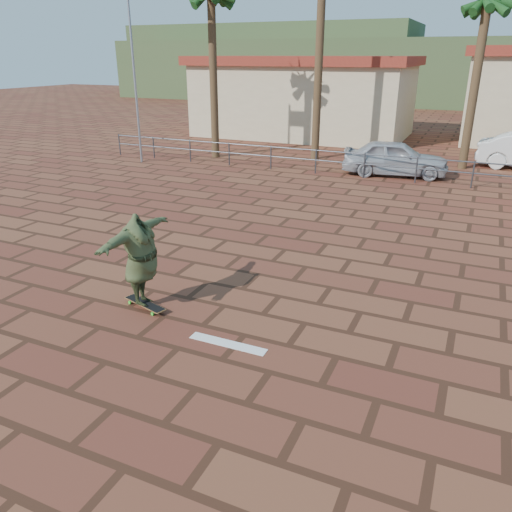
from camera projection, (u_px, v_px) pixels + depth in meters
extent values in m
plane|color=brown|center=(224.00, 306.00, 9.78)|extent=(120.00, 120.00, 0.00)
cube|color=white|center=(228.00, 344.00, 8.50)|extent=(1.40, 0.22, 0.01)
cylinder|color=#47494F|center=(120.00, 145.00, 24.30)|extent=(0.06, 0.06, 1.00)
cylinder|color=#47494F|center=(154.00, 148.00, 23.54)|extent=(0.06, 0.06, 1.00)
cylinder|color=#47494F|center=(190.00, 151.00, 22.78)|extent=(0.06, 0.06, 1.00)
cylinder|color=#47494F|center=(229.00, 154.00, 22.02)|extent=(0.06, 0.06, 1.00)
cylinder|color=#47494F|center=(271.00, 158.00, 21.26)|extent=(0.06, 0.06, 1.00)
cylinder|color=#47494F|center=(316.00, 161.00, 20.50)|extent=(0.06, 0.06, 1.00)
cylinder|color=#47494F|center=(364.00, 165.00, 19.74)|extent=(0.06, 0.06, 1.00)
cylinder|color=#47494F|center=(416.00, 170.00, 18.98)|extent=(0.06, 0.06, 1.00)
cylinder|color=#47494F|center=(473.00, 175.00, 18.22)|extent=(0.06, 0.06, 1.00)
cylinder|color=#47494F|center=(365.00, 154.00, 19.57)|extent=(24.00, 0.05, 0.05)
cylinder|color=#47494F|center=(364.00, 164.00, 19.72)|extent=(24.00, 0.05, 0.05)
cylinder|color=gray|center=(134.00, 69.00, 21.38)|extent=(0.10, 0.10, 8.00)
cylinder|color=brown|center=(213.00, 80.00, 22.73)|extent=(0.36, 0.36, 7.00)
cylinder|color=brown|center=(319.00, 66.00, 22.06)|extent=(0.36, 0.36, 8.20)
cylinder|color=brown|center=(474.00, 90.00, 20.34)|extent=(0.36, 0.36, 6.50)
cube|color=beige|center=(304.00, 101.00, 29.91)|extent=(12.00, 7.00, 4.00)
cube|color=maroon|center=(306.00, 61.00, 29.07)|extent=(12.60, 7.60, 0.50)
cube|color=#384C28|center=(450.00, 71.00, 50.93)|extent=(70.00, 18.00, 6.00)
cube|color=#384C28|center=(273.00, 59.00, 63.99)|extent=(35.00, 14.00, 8.00)
cube|color=olive|center=(145.00, 304.00, 9.68)|extent=(1.05, 0.51, 0.02)
cube|color=black|center=(145.00, 303.00, 9.67)|extent=(1.01, 0.48, 0.00)
cube|color=silver|center=(134.00, 299.00, 9.91)|extent=(0.10, 0.18, 0.03)
cube|color=silver|center=(157.00, 311.00, 9.47)|extent=(0.10, 0.18, 0.03)
cylinder|color=#38DB2E|center=(130.00, 302.00, 9.84)|extent=(0.07, 0.05, 0.07)
cylinder|color=#38DB2E|center=(138.00, 299.00, 9.99)|extent=(0.07, 0.05, 0.07)
cylinder|color=#38DB2E|center=(152.00, 314.00, 9.41)|extent=(0.07, 0.05, 0.07)
cylinder|color=#38DB2E|center=(161.00, 310.00, 9.56)|extent=(0.07, 0.05, 0.07)
imported|color=#3B4626|center=(141.00, 260.00, 9.33)|extent=(0.73, 2.26, 1.81)
imported|color=#AEB0B5|center=(395.00, 158.00, 20.12)|extent=(4.35, 2.30, 1.41)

